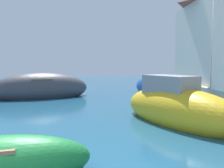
# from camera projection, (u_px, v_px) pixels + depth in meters

# --- Properties ---
(moored_boat_0) EXTENTS (3.18, 5.08, 1.76)m
(moored_boat_0) POSITION_uv_depth(u_px,v_px,m) (155.00, 87.00, 17.62)
(moored_boat_0) COLOR #1E479E
(moored_boat_0) RESTS_ON ground
(moored_boat_3) EXTENTS (6.76, 4.14, 2.13)m
(moored_boat_3) POSITION_uv_depth(u_px,v_px,m) (41.00, 89.00, 15.78)
(moored_boat_3) COLOR #3F3F47
(moored_boat_3) RESTS_ON ground
(moored_boat_4) EXTENTS (4.11, 5.72, 2.18)m
(moored_boat_4) POSITION_uv_depth(u_px,v_px,m) (177.00, 108.00, 8.93)
(moored_boat_4) COLOR gold
(moored_boat_4) RESTS_ON ground
(waterfront_building_annex) EXTENTS (5.38, 7.65, 7.90)m
(waterfront_building_annex) POSITION_uv_depth(u_px,v_px,m) (218.00, 38.00, 20.84)
(waterfront_building_annex) COLOR silver
(waterfront_building_annex) RESTS_ON quay_promenade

